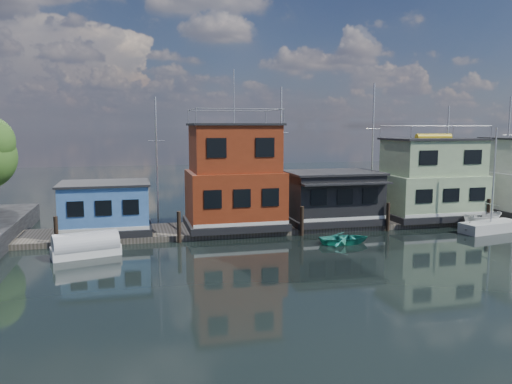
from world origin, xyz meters
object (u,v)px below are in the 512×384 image
object	(u,v)px
houseboat_red	(234,178)
day_sailer	(491,226)
houseboat_dark	(332,197)
houseboat_blue	(105,208)
dinghy_teal	(345,239)
red_kayak	(481,231)
tarp_runabout	(86,247)
dinghy_white	(470,227)
motorboat	(482,220)
houseboat_green	(432,180)

from	to	relation	value
houseboat_red	day_sailer	distance (m)	19.99
day_sailer	houseboat_dark	bearing A→B (deg)	145.41
houseboat_blue	dinghy_teal	xyz separation A→B (m)	(16.07, -5.89, -1.85)
red_kayak	houseboat_red	bearing A→B (deg)	156.56
red_kayak	tarp_runabout	xyz separation A→B (m)	(-28.40, 0.24, 0.42)
day_sailer	tarp_runabout	size ratio (longest dim) A/B	1.84
houseboat_blue	dinghy_white	world-z (taller)	houseboat_blue
houseboat_red	dinghy_teal	distance (m)	9.58
houseboat_red	motorboat	world-z (taller)	houseboat_red
dinghy_teal	red_kayak	xyz separation A→B (m)	(11.35, 0.54, -0.16)
red_kayak	dinghy_teal	bearing A→B (deg)	175.91
houseboat_blue	houseboat_green	world-z (taller)	houseboat_green
red_kayak	dinghy_white	bearing A→B (deg)	152.75
houseboat_blue	red_kayak	xyz separation A→B (m)	(27.42, -5.35, -2.01)
houseboat_blue	houseboat_green	size ratio (longest dim) A/B	0.76
houseboat_red	dinghy_teal	size ratio (longest dim) A/B	3.42
houseboat_blue	houseboat_dark	size ratio (longest dim) A/B	0.86
dinghy_teal	houseboat_green	bearing A→B (deg)	-58.67
red_kayak	tarp_runabout	distance (m)	28.40
dinghy_white	houseboat_green	bearing A→B (deg)	-27.20
tarp_runabout	dinghy_teal	bearing A→B (deg)	-17.57
red_kayak	day_sailer	bearing A→B (deg)	12.14
dinghy_white	tarp_runabout	size ratio (longest dim) A/B	0.42
houseboat_red	motorboat	bearing A→B (deg)	-10.11
motorboat	tarp_runabout	distance (m)	29.97
motorboat	dinghy_teal	xyz separation A→B (m)	(-12.87, -2.42, -0.27)
houseboat_dark	tarp_runabout	xyz separation A→B (m)	(-18.48, -5.09, -1.80)
day_sailer	red_kayak	size ratio (longest dim) A/B	2.94
houseboat_red	houseboat_dark	xyz separation A→B (m)	(8.00, -0.02, -1.69)
houseboat_red	red_kayak	world-z (taller)	houseboat_red
dinghy_white	red_kayak	size ratio (longest dim) A/B	0.67
houseboat_green	dinghy_teal	bearing A→B (deg)	-150.56
dinghy_white	dinghy_teal	xyz separation A→B (m)	(-10.58, -0.83, -0.12)
motorboat	dinghy_white	distance (m)	2.79
day_sailer	tarp_runabout	world-z (taller)	day_sailer
dinghy_white	tarp_runabout	xyz separation A→B (m)	(-27.63, -0.04, 0.14)
houseboat_red	dinghy_white	distance (m)	18.25
dinghy_white	red_kayak	distance (m)	0.86
houseboat_dark	red_kayak	world-z (taller)	houseboat_dark
dinghy_white	houseboat_blue	bearing A→B (deg)	50.31
dinghy_teal	houseboat_dark	bearing A→B (deg)	-11.81
houseboat_red	motorboat	xyz separation A→B (m)	(19.44, -3.47, -3.47)
houseboat_blue	tarp_runabout	distance (m)	5.44
houseboat_blue	tarp_runabout	xyz separation A→B (m)	(-0.98, -5.11, -1.59)
dinghy_teal	red_kayak	size ratio (longest dim) A/B	1.28
dinghy_white	dinghy_teal	distance (m)	10.62
dinghy_white	dinghy_teal	bearing A→B (deg)	65.52
houseboat_blue	dinghy_teal	distance (m)	17.21
houseboat_red	red_kayak	bearing A→B (deg)	-16.62
motorboat	tarp_runabout	size ratio (longest dim) A/B	0.75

